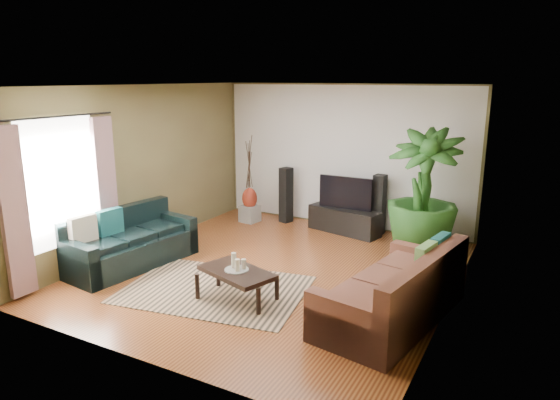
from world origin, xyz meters
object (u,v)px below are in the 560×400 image
Objects in this scene: sofa_left at (130,239)px; coffee_table at (237,285)px; side_table at (168,230)px; speaker_right at (379,205)px; tv_stand at (344,221)px; speaker_left at (286,195)px; television at (345,193)px; pedestal at (250,214)px; sofa_right at (392,285)px; vase at (250,198)px; potted_plant at (423,193)px.

sofa_left reaches higher than coffee_table.
side_table is (-2.31, 1.34, 0.03)m from coffee_table.
speaker_right reaches higher than sofa_left.
side_table is (-2.48, -2.03, 0.01)m from tv_stand.
sofa_left is at bearing -91.99° from speaker_left.
television is 3.07× the size of pedestal.
tv_stand is (-1.74, 2.92, -0.20)m from sofa_right.
vase is (-0.64, -0.33, -0.07)m from speaker_left.
sofa_left is 1.83× the size of speaker_left.
sofa_right is 4.31m from side_table.
sofa_right is 6.76× the size of pedestal.
speaker_left is at bearing -125.10° from sofa_right.
speaker_left is (-1.28, 0.11, 0.32)m from tv_stand.
coffee_table is at bearing -60.91° from pedestal.
television is 1.95m from vase.
tv_stand is at bearing -28.68° from sofa_left.
tv_stand is 0.67× the size of potted_plant.
side_table is at bearing -158.59° from potted_plant.
side_table is at bearing -107.01° from vase.
television is 0.65m from speaker_right.
sofa_left is 6.11× the size of pedestal.
potted_plant is (2.77, -0.59, 0.48)m from speaker_left.
speaker_left is at bearing 60.79° from side_table.
potted_plant is at bearing 3.13° from speaker_left.
tv_stand is 1.95m from vase.
pedestal is (-1.75, 3.15, -0.04)m from coffee_table.
coffee_table is at bearing -80.04° from tv_stand.
sofa_left reaches higher than pedestal.
sofa_right reaches higher than pedestal.
side_table reaches higher than tv_stand.
television is 1.60m from potted_plant.
speaker_right is 2.64× the size of vase.
sofa_left is 0.98× the size of potted_plant.
speaker_left is at bearing 27.16° from pedestal.
sofa_left is at bearing -78.95° from side_table.
vase is at bearing -137.74° from speaker_left.
vase reaches higher than tv_stand.
coffee_table is 2.09× the size of side_table.
television is at bearing 10.99° from speaker_left.
sofa_right is at bearing 31.88° from coffee_table.
speaker_left reaches higher than sofa_right.
television is at bearing -156.86° from speaker_right.
pedestal is at bearing -116.38° from sofa_right.
speaker_right reaches higher than speaker_left.
pedestal is at bearing 0.00° from vase.
tv_stand is 0.53m from television.
sofa_left reaches higher than tv_stand.
speaker_right reaches higher than tv_stand.
sofa_left is at bearing -96.82° from pedestal.
speaker_left is at bearing -9.65° from sofa_left.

